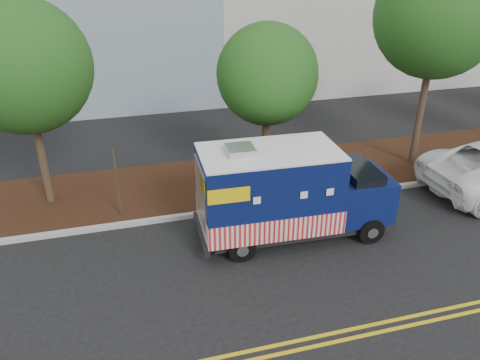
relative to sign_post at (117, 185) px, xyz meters
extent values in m
plane|color=black|center=(3.88, -1.97, -1.20)|extent=(120.00, 120.00, 0.00)
cube|color=#9E9E99|center=(3.88, -0.57, -1.12)|extent=(120.00, 0.18, 0.15)
cube|color=black|center=(3.88, 1.53, -1.12)|extent=(120.00, 4.00, 0.15)
cube|color=gold|center=(3.88, -6.42, -1.19)|extent=(120.00, 0.10, 0.01)
cube|color=gold|center=(3.88, -6.67, -1.19)|extent=(120.00, 0.10, 0.01)
cylinder|color=#38281C|center=(-2.25, 1.51, 0.64)|extent=(0.26, 0.26, 3.68)
sphere|color=#1A5417|center=(-2.25, 1.51, 3.49)|extent=(4.03, 4.03, 4.03)
cylinder|color=#38281C|center=(5.19, 1.07, 0.41)|extent=(0.26, 0.26, 3.22)
sphere|color=#1A5417|center=(5.19, 1.07, 2.87)|extent=(3.38, 3.38, 3.38)
cylinder|color=#38281C|center=(11.33, 1.04, 1.11)|extent=(0.26, 0.26, 4.63)
sphere|color=#1A5417|center=(11.33, 1.04, 4.52)|extent=(4.38, 4.38, 4.38)
cube|color=#473828|center=(0.00, 0.00, 0.00)|extent=(0.06, 0.06, 2.40)
cube|color=black|center=(5.03, -2.31, -0.81)|extent=(5.26, 1.95, 0.26)
cube|color=#0A1548|center=(4.20, -2.28, 0.47)|extent=(3.98, 2.28, 2.23)
cube|color=#B50B0F|center=(4.20, -2.28, -0.32)|extent=(4.02, 2.33, 0.70)
cube|color=white|center=(4.20, -2.28, 1.61)|extent=(3.98, 2.28, 0.06)
cube|color=#B7B7BA|center=(3.36, -2.25, 1.73)|extent=(0.77, 0.77, 0.20)
cube|color=#0A1548|center=(6.99, -2.38, -0.04)|extent=(1.74, 2.06, 1.30)
cube|color=black|center=(6.94, -2.38, 0.58)|extent=(0.99, 1.84, 0.60)
cube|color=black|center=(7.84, -2.41, -0.48)|extent=(0.14, 1.86, 0.28)
cube|color=black|center=(2.20, -2.21, -0.78)|extent=(0.24, 2.10, 0.26)
cube|color=#B7B7BA|center=(2.23, -2.21, 0.52)|extent=(0.10, 1.67, 1.77)
cube|color=#B7B7BA|center=(4.52, -1.19, 0.52)|extent=(1.67, 0.10, 1.02)
cube|color=yellow|center=(2.77, -3.34, 0.98)|extent=(1.12, 0.06, 0.42)
cube|color=yellow|center=(2.85, -1.13, 0.98)|extent=(1.12, 0.06, 0.42)
cylinder|color=black|center=(7.04, -3.33, -0.81)|extent=(0.79, 0.29, 0.78)
cylinder|color=black|center=(7.11, -1.44, -0.81)|extent=(0.79, 0.29, 0.78)
cylinder|color=black|center=(3.14, -3.19, -0.81)|extent=(0.79, 0.29, 0.78)
cylinder|color=black|center=(3.21, -1.30, -0.81)|extent=(0.79, 0.29, 0.78)
camera|label=1|loc=(0.29, -13.48, 6.76)|focal=35.00mm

